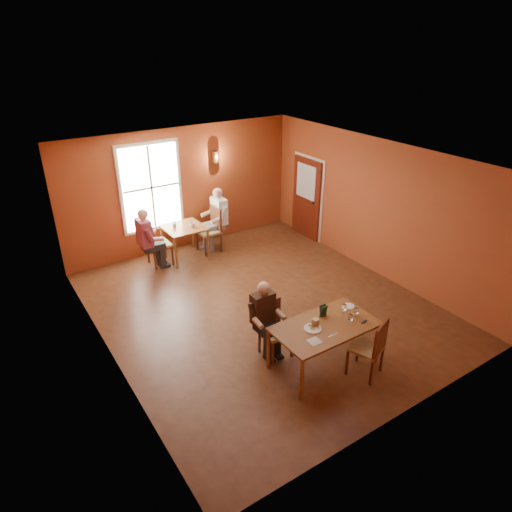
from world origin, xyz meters
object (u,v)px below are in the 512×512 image
chair_diner_main (276,331)px  main_table (324,345)px  diner_main (277,324)px  chair_diner_maroon (159,243)px  diner_white (209,223)px  second_table (185,242)px  diner_maroon (157,237)px  chair_diner_white (208,230)px  chair_empty (366,347)px

chair_diner_main → main_table: bearing=127.6°
diner_main → chair_diner_maroon: diner_main is taller
chair_diner_main → diner_white: (1.00, 4.24, 0.26)m
diner_main → second_table: size_ratio=1.41×
main_table → diner_main: 0.83m
second_table → diner_maroon: diner_maroon is taller
main_table → chair_diner_maroon: chair_diner_maroon is taller
main_table → second_table: size_ratio=1.84×
chair_diner_main → diner_maroon: size_ratio=0.68×
diner_main → chair_diner_white: (0.97, 4.27, -0.08)m
chair_diner_main → diner_white: bearing=-103.3°
diner_main → diner_maroon: bearing=-85.2°
main_table → chair_diner_maroon: size_ratio=1.55×
main_table → diner_main: size_ratio=1.31×
chair_empty → chair_diner_white: (0.04, 5.40, 0.04)m
chair_empty → diner_maroon: (-1.29, 5.40, 0.20)m
main_table → chair_diner_main: chair_diner_main is taller
main_table → diner_white: diner_white is taller
chair_empty → chair_diner_white: chair_diner_white is taller
chair_diner_maroon → diner_maroon: (-0.03, 0.00, 0.18)m
diner_main → diner_maroon: diner_maroon is taller
diner_main → diner_white: bearing=-103.2°
chair_empty → chair_diner_white: bearing=68.7°
chair_diner_maroon → main_table: bearing=9.6°
diner_main → chair_empty: size_ratio=1.24×
chair_diner_main → diner_maroon: (-0.36, 4.24, 0.23)m
main_table → chair_empty: (0.43, -0.51, 0.12)m
main_table → chair_diner_white: 4.92m
second_table → chair_diner_maroon: 0.66m
main_table → diner_white: bearing=84.1°
chair_empty → chair_diner_maroon: (-1.26, 5.40, 0.02)m
main_table → chair_diner_white: bearing=84.5°
main_table → chair_diner_main: bearing=127.6°
diner_main → chair_diner_main: bearing=-90.0°
main_table → chair_diner_maroon: bearing=99.6°
main_table → diner_maroon: (-0.86, 4.89, 0.32)m
main_table → diner_main: (-0.50, 0.62, 0.25)m
second_table → diner_white: diner_white is taller
chair_diner_white → chair_diner_main: bearing=167.1°
chair_empty → diner_white: size_ratio=0.69×
chair_empty → chair_diner_maroon: bearing=82.2°
chair_diner_white → diner_white: 0.19m
diner_main → chair_diner_white: diner_main is taller
main_table → chair_diner_white: size_ratio=1.49×
chair_diner_main → diner_white: size_ratio=0.65×
diner_main → second_table: 4.29m
diner_white → diner_maroon: (-1.36, 0.00, -0.03)m
chair_diner_white → chair_diner_maroon: chair_diner_white is taller
chair_diner_main → second_table: bearing=-94.4°
chair_empty → second_table: size_ratio=1.13×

